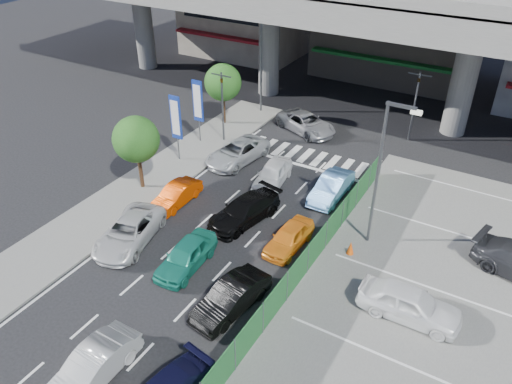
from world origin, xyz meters
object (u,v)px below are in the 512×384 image
Objects in this scene: street_lamp_left at (263,55)px; signboard_near at (176,119)px; traffic_light_left at (222,90)px; tree_far at (223,83)px; taxi_orange_left at (176,195)px; wagon_silver_front_left at (237,152)px; traffic_light_right at (417,89)px; traffic_cone at (350,248)px; taxi_orange_right at (289,237)px; hatch_black_mid_right at (231,298)px; parked_sedan_white at (410,303)px; signboard_far at (198,103)px; taxi_teal_mid at (186,256)px; sedan_black_mid at (244,211)px; sedan_white_mid_left at (129,232)px; hatch_white_back_mid at (93,367)px; street_lamp_right at (383,164)px; kei_truck_front_right at (331,187)px; sedan_white_front_mid at (272,174)px; crossing_wagon_silver at (306,123)px; tree_near at (136,139)px.

signboard_near is (-0.87, -10.01, -1.71)m from street_lamp_left.
traffic_light_left is 1.08× the size of tree_far.
wagon_silver_front_left reaches higher than taxi_orange_left.
traffic_light_right is 1.05× the size of wagon_silver_front_left.
street_lamp_left is 19.21m from traffic_cone.
street_lamp_left is 2.19× the size of taxi_orange_right.
parked_sedan_white is at bearing 35.39° from hatch_black_mid_right.
traffic_light_left is at bearing 57.28° from parked_sedan_white.
signboard_far is at bearing 61.80° from parked_sedan_white.
sedan_black_mid is at bearing 80.48° from taxi_teal_mid.
sedan_white_mid_left is at bearing -79.69° from traffic_light_left.
hatch_white_back_mid and wagon_silver_front_left have the same top height.
tree_far is (-0.60, 6.51, 0.32)m from signboard_near.
street_lamp_right is 6.08m from taxi_orange_right.
kei_truck_front_right is (7.29, -0.93, 0.00)m from wagon_silver_front_left.
street_lamp_right is at bearing 37.90° from taxi_teal_mid.
signboard_near is at bearing 145.40° from hatch_black_mid_right.
traffic_light_right reaches higher than hatch_black_mid_right.
parked_sedan_white is at bearing -19.75° from signboard_near.
street_lamp_left is 9.42m from wagon_silver_front_left.
tree_far is at bearing 90.88° from sedan_white_mid_left.
wagon_silver_front_left is (3.89, -1.07, -2.37)m from signboard_far.
signboard_near is 1.16× the size of sedan_white_front_mid.
street_lamp_left is 18.11m from taxi_orange_right.
kei_truck_front_right is (10.78, 1.00, -2.37)m from signboard_near.
hatch_white_back_mid and sedan_white_mid_left have the same top height.
traffic_light_right is 11.90m from street_lamp_left.
signboard_far reaches higher than traffic_cone.
street_lamp_right reaches higher than signboard_far.
taxi_orange_right is at bearing -97.07° from traffic_light_right.
taxi_teal_mid is at bearing -152.58° from crossing_wagon_silver.
signboard_near is 18.81m from parked_sedan_white.
sedan_black_mid is at bearing -165.52° from street_lamp_right.
wagon_silver_front_left is (2.49, -2.08, -3.25)m from traffic_light_left.
tree_far is at bearing -112.84° from street_lamp_left.
sedan_white_mid_left is at bearing 123.49° from hatch_white_back_mid.
traffic_light_left is 10.74m from kei_truck_front_right.
parked_sedan_white is at bearing -1.76° from sedan_black_mid.
tree_far reaches higher than traffic_cone.
traffic_light_left is at bearing 141.17° from taxi_orange_right.
kei_truck_front_right is (-1.92, -10.01, -3.25)m from traffic_light_right.
wagon_silver_front_left is (0.34, 6.26, 0.08)m from taxi_orange_left.
sedan_white_mid_left and wagon_silver_front_left have the same top height.
taxi_orange_left is at bearing 81.35° from parked_sedan_white.
street_lamp_left is at bearing 124.45° from hatch_black_mid_right.
signboard_far reaches higher than taxi_orange_left.
sedan_white_front_mid is at bearing -18.28° from signboard_far.
tree_far reaches higher than hatch_white_back_mid.
traffic_light_left is 1.08× the size of tree_near.
crossing_wagon_silver is at bearing 18.04° from tree_far.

